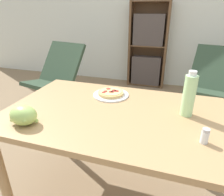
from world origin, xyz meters
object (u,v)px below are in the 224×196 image
object	(u,v)px
salt_shaker	(205,136)
lounge_chair_near	(56,87)
drink_bottle	(189,95)
bookshelf	(148,49)
lounge_chair_far	(211,95)
pizza_on_plate	(111,94)
grape_bunch	(23,115)

from	to	relation	value
salt_shaker	lounge_chair_near	size ratio (longest dim) A/B	0.09
drink_bottle	salt_shaker	size ratio (longest dim) A/B	3.54
drink_bottle	bookshelf	xyz separation A→B (m)	(-0.59, 2.50, -0.21)
lounge_chair_far	bookshelf	xyz separation A→B (m)	(-1.00, 0.92, 0.39)
pizza_on_plate	lounge_chair_near	xyz separation A→B (m)	(-1.19, 1.08, -0.48)
pizza_on_plate	bookshelf	world-z (taller)	bookshelf
drink_bottle	lounge_chair_near	distance (m)	2.18
grape_bunch	bookshelf	world-z (taller)	bookshelf
lounge_chair_near	bookshelf	world-z (taller)	bookshelf
lounge_chair_far	drink_bottle	bearing A→B (deg)	-90.92
drink_bottle	salt_shaker	distance (m)	0.29
lounge_chair_far	bookshelf	world-z (taller)	bookshelf
drink_bottle	bookshelf	bearing A→B (deg)	103.20
grape_bunch	bookshelf	xyz separation A→B (m)	(0.26, 2.88, -0.13)
grape_bunch	pizza_on_plate	bearing A→B (deg)	57.52
pizza_on_plate	grape_bunch	bearing A→B (deg)	-122.48
bookshelf	pizza_on_plate	bearing A→B (deg)	-88.29
pizza_on_plate	grape_bunch	world-z (taller)	grape_bunch
grape_bunch	lounge_chair_near	world-z (taller)	lounge_chair_near
pizza_on_plate	lounge_chair_near	distance (m)	1.67
grape_bunch	drink_bottle	bearing A→B (deg)	24.01
drink_bottle	grape_bunch	bearing A→B (deg)	-155.99
grape_bunch	salt_shaker	bearing A→B (deg)	7.08
lounge_chair_near	bookshelf	distance (m)	1.75
drink_bottle	bookshelf	distance (m)	2.58
grape_bunch	drink_bottle	world-z (taller)	drink_bottle
drink_bottle	salt_shaker	bearing A→B (deg)	-74.11
salt_shaker	drink_bottle	bearing A→B (deg)	105.89
grape_bunch	salt_shaker	size ratio (longest dim) A/B	2.00
grape_bunch	salt_shaker	distance (m)	0.93
salt_shaker	lounge_chair_near	world-z (taller)	lounge_chair_near
drink_bottle	bookshelf	size ratio (longest dim) A/B	0.18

